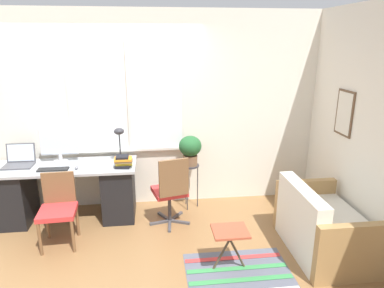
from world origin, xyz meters
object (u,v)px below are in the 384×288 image
object	(u,v)px
monitor	(59,144)
folding_stool	(230,234)
laptop	(19,161)
couch_loveseat	(322,228)
book_stack	(123,162)
desk_chair_wooden	(58,207)
mouse	(77,168)
keyboard	(53,169)
office_chair_swivel	(171,190)
plant_stand	(190,171)
potted_plant	(190,148)
desk_lamp	(119,137)

from	to	relation	value
monitor	folding_stool	size ratio (longest dim) A/B	1.04
laptop	couch_loveseat	size ratio (longest dim) A/B	0.31
book_stack	desk_chair_wooden	bearing A→B (deg)	-149.71
mouse	couch_loveseat	distance (m)	3.00
monitor	keyboard	distance (m)	0.39
laptop	keyboard	world-z (taller)	laptop
monitor	office_chair_swivel	size ratio (longest dim) A/B	0.50
plant_stand	potted_plant	distance (m)	0.32
office_chair_swivel	plant_stand	bearing A→B (deg)	-136.68
monitor	couch_loveseat	xyz separation A→B (m)	(3.07, -1.25, -0.72)
mouse	desk_chair_wooden	world-z (taller)	desk_chair_wooden
desk_chair_wooden	potted_plant	xyz separation A→B (m)	(1.61, 0.71, 0.43)
potted_plant	monitor	bearing A→B (deg)	179.26
plant_stand	laptop	bearing A→B (deg)	-178.66
monitor	keyboard	world-z (taller)	monitor
monitor	couch_loveseat	world-z (taller)	monitor
mouse	couch_loveseat	xyz separation A→B (m)	(2.81, -0.95, -0.49)
desk_lamp	desk_chair_wooden	distance (m)	1.12
book_stack	plant_stand	xyz separation A→B (m)	(0.88, 0.28, -0.27)
office_chair_swivel	couch_loveseat	distance (m)	1.82
folding_stool	plant_stand	bearing A→B (deg)	99.92
desk_lamp	potted_plant	world-z (taller)	desk_lamp
couch_loveseat	plant_stand	xyz separation A→B (m)	(-1.34, 1.23, 0.27)
desk_chair_wooden	laptop	bearing A→B (deg)	129.50
mouse	folding_stool	xyz separation A→B (m)	(1.71, -1.14, -0.37)
monitor	keyboard	xyz separation A→B (m)	(-0.02, -0.30, -0.24)
keyboard	laptop	bearing A→B (deg)	154.33
book_stack	couch_loveseat	distance (m)	2.48
monitor	folding_stool	xyz separation A→B (m)	(1.97, -1.44, -0.60)
mouse	plant_stand	xyz separation A→B (m)	(1.46, 0.28, -0.22)
couch_loveseat	potted_plant	world-z (taller)	potted_plant
couch_loveseat	folding_stool	distance (m)	1.12
laptop	mouse	distance (m)	0.79
laptop	plant_stand	bearing A→B (deg)	1.34
monitor	book_stack	xyz separation A→B (m)	(0.84, -0.30, -0.18)
book_stack	keyboard	bearing A→B (deg)	179.86
desk_lamp	folding_stool	bearing A→B (deg)	-48.25
desk_lamp	mouse	bearing A→B (deg)	-161.15
monitor	mouse	bearing A→B (deg)	-49.24
laptop	desk_chair_wooden	bearing A→B (deg)	-47.37
monitor	office_chair_swivel	bearing A→B (deg)	-18.71
laptop	monitor	xyz separation A→B (m)	(0.50, 0.07, 0.19)
monitor	book_stack	size ratio (longest dim) A/B	2.10
desk_chair_wooden	couch_loveseat	world-z (taller)	desk_chair_wooden
desk_chair_wooden	plant_stand	xyz separation A→B (m)	(1.61, 0.71, 0.10)
office_chair_swivel	couch_loveseat	xyz separation A→B (m)	(1.64, -0.77, -0.20)
laptop	potted_plant	distance (m)	2.22
plant_stand	couch_loveseat	bearing A→B (deg)	-42.45
laptop	couch_loveseat	distance (m)	3.79
monitor	mouse	size ratio (longest dim) A/B	6.30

